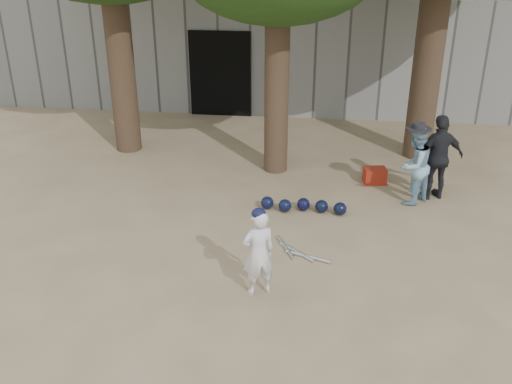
# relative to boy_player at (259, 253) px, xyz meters

# --- Properties ---
(ground) EXTENTS (70.00, 70.00, 0.00)m
(ground) POSITION_rel_boy_player_xyz_m (-0.79, 0.21, -0.62)
(ground) COLOR #937C5E
(ground) RESTS_ON ground
(boy_player) EXTENTS (0.54, 0.47, 1.24)m
(boy_player) POSITION_rel_boy_player_xyz_m (0.00, 0.00, 0.00)
(boy_player) COLOR white
(boy_player) RESTS_ON ground
(spectator_blue) EXTENTS (0.87, 0.88, 1.43)m
(spectator_blue) POSITION_rel_boy_player_xyz_m (2.39, 3.16, 0.10)
(spectator_blue) COLOR #80ABC6
(spectator_blue) RESTS_ON ground
(spectator_dark) EXTENTS (1.00, 0.65, 1.58)m
(spectator_dark) POSITION_rel_boy_player_xyz_m (2.84, 3.42, 0.17)
(spectator_dark) COLOR black
(spectator_dark) RESTS_ON ground
(red_bag) EXTENTS (0.46, 0.38, 0.30)m
(red_bag) POSITION_rel_boy_player_xyz_m (1.80, 3.97, -0.47)
(red_bag) COLOR #A52716
(red_bag) RESTS_ON ground
(back_building) EXTENTS (16.00, 5.24, 3.00)m
(back_building) POSITION_rel_boy_player_xyz_m (-0.79, 10.54, 0.88)
(back_building) COLOR gray
(back_building) RESTS_ON ground
(helmet_row) EXTENTS (1.51, 0.33, 0.23)m
(helmet_row) POSITION_rel_boy_player_xyz_m (0.48, 2.54, -0.51)
(helmet_row) COLOR black
(helmet_row) RESTS_ON ground
(bat_pile) EXTENTS (0.88, 0.73, 0.06)m
(bat_pile) POSITION_rel_boy_player_xyz_m (0.46, 1.09, -0.59)
(bat_pile) COLOR silver
(bat_pile) RESTS_ON ground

